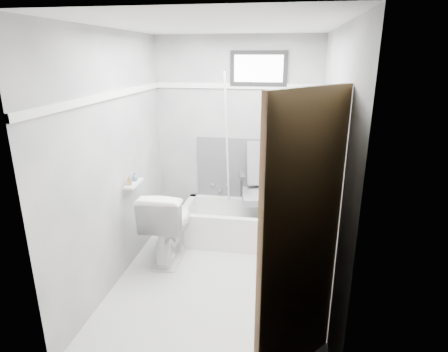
% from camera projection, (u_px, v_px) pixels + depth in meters
% --- Properties ---
extents(floor, '(2.60, 2.60, 0.00)m').
position_uv_depth(floor, '(218.00, 281.00, 3.77)').
color(floor, silver).
rests_on(floor, ground).
extents(ceiling, '(2.60, 2.60, 0.00)m').
position_uv_depth(ceiling, '(217.00, 25.00, 3.03)').
color(ceiling, silver).
rests_on(ceiling, floor).
extents(wall_back, '(2.00, 0.02, 2.40)m').
position_uv_depth(wall_back, '(237.00, 137.00, 4.62)').
color(wall_back, slate).
rests_on(wall_back, floor).
extents(wall_front, '(2.00, 0.02, 2.40)m').
position_uv_depth(wall_front, '(178.00, 229.00, 2.18)').
color(wall_front, slate).
rests_on(wall_front, floor).
extents(wall_left, '(0.02, 2.60, 2.40)m').
position_uv_depth(wall_left, '(114.00, 162.00, 3.55)').
color(wall_left, slate).
rests_on(wall_left, floor).
extents(wall_right, '(0.02, 2.60, 2.40)m').
position_uv_depth(wall_right, '(331.00, 172.00, 3.24)').
color(wall_right, slate).
rests_on(wall_right, floor).
extents(bathtub, '(1.50, 0.70, 0.42)m').
position_uv_depth(bathtub, '(244.00, 224.00, 4.55)').
color(bathtub, silver).
rests_on(bathtub, floor).
extents(office_chair, '(0.73, 0.73, 1.06)m').
position_uv_depth(office_chair, '(264.00, 190.00, 4.42)').
color(office_chair, slate).
rests_on(office_chair, bathtub).
extents(toilet, '(0.48, 0.83, 0.81)m').
position_uv_depth(toilet, '(169.00, 224.00, 4.10)').
color(toilet, white).
rests_on(toilet, floor).
extents(door, '(0.78, 0.78, 2.00)m').
position_uv_depth(door, '(348.00, 273.00, 2.11)').
color(door, '#54341F').
rests_on(door, floor).
extents(window, '(0.66, 0.04, 0.40)m').
position_uv_depth(window, '(259.00, 68.00, 4.31)').
color(window, black).
rests_on(window, wall_back).
extents(backerboard, '(1.50, 0.02, 0.78)m').
position_uv_depth(backerboard, '(256.00, 169.00, 4.69)').
color(backerboard, '#4C4C4F').
rests_on(backerboard, wall_back).
extents(trim_back, '(2.00, 0.02, 0.06)m').
position_uv_depth(trim_back, '(237.00, 86.00, 4.42)').
color(trim_back, white).
rests_on(trim_back, wall_back).
extents(trim_left, '(0.02, 2.60, 0.06)m').
position_uv_depth(trim_left, '(110.00, 96.00, 3.36)').
color(trim_left, white).
rests_on(trim_left, wall_left).
extents(pole, '(0.02, 0.46, 1.91)m').
position_uv_depth(pole, '(227.00, 154.00, 4.45)').
color(pole, white).
rests_on(pole, bathtub).
extents(shelf, '(0.10, 0.32, 0.02)m').
position_uv_depth(shelf, '(134.00, 184.00, 3.87)').
color(shelf, silver).
rests_on(shelf, wall_left).
extents(soap_bottle_a, '(0.06, 0.06, 0.10)m').
position_uv_depth(soap_bottle_a, '(129.00, 180.00, 3.78)').
color(soap_bottle_a, '#99794C').
rests_on(soap_bottle_a, shelf).
extents(soap_bottle_b, '(0.08, 0.08, 0.09)m').
position_uv_depth(soap_bottle_b, '(135.00, 176.00, 3.91)').
color(soap_bottle_b, slate).
rests_on(soap_bottle_b, shelf).
extents(faucet, '(0.26, 0.10, 0.16)m').
position_uv_depth(faucet, '(220.00, 187.00, 4.82)').
color(faucet, silver).
rests_on(faucet, wall_back).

